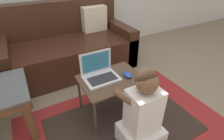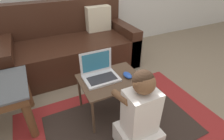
{
  "view_description": "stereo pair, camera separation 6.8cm",
  "coord_description": "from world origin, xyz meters",
  "px_view_note": "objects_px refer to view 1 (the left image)",
  "views": [
    {
      "loc": [
        -0.71,
        -0.98,
        1.35
      ],
      "look_at": [
        -0.04,
        0.25,
        0.46
      ],
      "focal_mm": 28.0,
      "sensor_mm": 36.0,
      "label": 1
    },
    {
      "loc": [
        -0.65,
        -1.01,
        1.35
      ],
      "look_at": [
        -0.04,
        0.25,
        0.46
      ],
      "focal_mm": 28.0,
      "sensor_mm": 36.0,
      "label": 2
    }
  ],
  "objects_px": {
    "couch": "(68,47)",
    "laptop": "(100,74)",
    "laptop_desk": "(111,83)",
    "computer_mouse": "(127,75)",
    "person_seated": "(142,117)"
  },
  "relations": [
    {
      "from": "couch",
      "to": "laptop",
      "type": "bearing_deg",
      "value": -89.78
    },
    {
      "from": "laptop_desk",
      "to": "computer_mouse",
      "type": "height_order",
      "value": "computer_mouse"
    },
    {
      "from": "couch",
      "to": "laptop",
      "type": "height_order",
      "value": "couch"
    },
    {
      "from": "couch",
      "to": "laptop",
      "type": "relative_size",
      "value": 5.47
    },
    {
      "from": "laptop",
      "to": "computer_mouse",
      "type": "height_order",
      "value": "laptop"
    },
    {
      "from": "laptop_desk",
      "to": "laptop",
      "type": "relative_size",
      "value": 1.83
    },
    {
      "from": "laptop",
      "to": "person_seated",
      "type": "bearing_deg",
      "value": -78.3
    },
    {
      "from": "computer_mouse",
      "to": "laptop",
      "type": "bearing_deg",
      "value": 157.62
    },
    {
      "from": "laptop_desk",
      "to": "person_seated",
      "type": "distance_m",
      "value": 0.46
    },
    {
      "from": "computer_mouse",
      "to": "couch",
      "type": "bearing_deg",
      "value": 102.07
    },
    {
      "from": "couch",
      "to": "laptop",
      "type": "distance_m",
      "value": 1.06
    },
    {
      "from": "couch",
      "to": "computer_mouse",
      "type": "height_order",
      "value": "couch"
    },
    {
      "from": "laptop_desk",
      "to": "laptop",
      "type": "distance_m",
      "value": 0.14
    },
    {
      "from": "couch",
      "to": "computer_mouse",
      "type": "bearing_deg",
      "value": -77.93
    },
    {
      "from": "laptop",
      "to": "person_seated",
      "type": "height_order",
      "value": "person_seated"
    }
  ]
}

